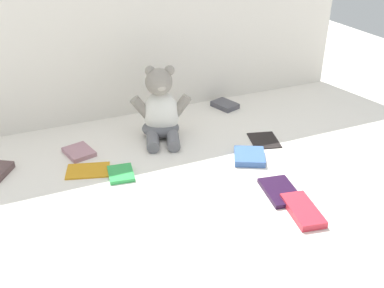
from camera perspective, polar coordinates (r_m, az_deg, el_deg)
ground_plane at (r=1.37m, az=-1.72°, el=-1.82°), size 3.20×3.20×0.00m
backdrop_drape at (r=1.58m, az=-7.30°, el=16.10°), size 1.64×0.03×0.71m
teddy_bear at (r=1.46m, az=-3.98°, el=4.22°), size 0.20×0.20×0.24m
book_case_0 at (r=1.48m, az=9.29°, el=0.53°), size 0.12×0.13×0.01m
book_case_1 at (r=1.71m, az=4.27°, el=5.06°), size 0.09×0.11×0.02m
book_case_2 at (r=1.34m, az=-13.31°, el=-3.27°), size 0.14×0.11×0.01m
book_case_3 at (r=1.37m, az=7.42°, el=-1.61°), size 0.13×0.13×0.02m
book_case_5 at (r=1.43m, az=-14.39°, el=-1.01°), size 0.10×0.11×0.01m
book_case_6 at (r=1.30m, az=-9.17°, el=-3.80°), size 0.08×0.10×0.01m
book_case_7 at (r=1.17m, az=14.10°, el=-8.31°), size 0.09×0.15×0.02m
book_case_8 at (r=1.23m, az=11.35°, el=-6.00°), size 0.10×0.14×0.01m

